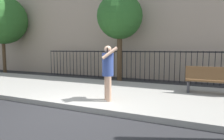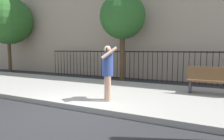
{
  "view_description": "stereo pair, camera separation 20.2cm",
  "coord_description": "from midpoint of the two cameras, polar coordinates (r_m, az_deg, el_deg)",
  "views": [
    {
      "loc": [
        3.13,
        -4.39,
        1.69
      ],
      "look_at": [
        0.61,
        1.17,
        1.04
      ],
      "focal_mm": 31.7,
      "sensor_mm": 36.0,
      "label": 1
    },
    {
      "loc": [
        3.31,
        -4.3,
        1.69
      ],
      "look_at": [
        0.61,
        1.17,
        1.04
      ],
      "focal_mm": 31.7,
      "sensor_mm": 36.0,
      "label": 2
    }
  ],
  "objects": [
    {
      "name": "street_tree_mid",
      "position": [
        16.14,
        -27.53,
        12.58
      ],
      "size": [
        3.37,
        3.37,
        5.4
      ],
      "color": "#4C3823",
      "rests_on": "ground"
    },
    {
      "name": "sidewalk",
      "position": [
        7.47,
        0.11,
        -6.41
      ],
      "size": [
        28.0,
        4.4,
        0.15
      ],
      "primitive_type": "cube",
      "color": "#9E9B93",
      "rests_on": "ground"
    },
    {
      "name": "street_bench",
      "position": [
        7.49,
        27.72,
        -2.61
      ],
      "size": [
        1.6,
        0.45,
        0.95
      ],
      "color": "brown",
      "rests_on": "sidewalk"
    },
    {
      "name": "street_tree_near",
      "position": [
        10.6,
        3.59,
        15.08
      ],
      "size": [
        2.37,
        2.37,
        4.57
      ],
      "color": "#4C3823",
      "rests_on": "ground"
    },
    {
      "name": "pedestrian_on_phone",
      "position": [
        5.88,
        -0.39,
        0.3
      ],
      "size": [
        0.67,
        0.69,
        1.64
      ],
      "color": "tan",
      "rests_on": "sidewalk"
    },
    {
      "name": "iron_fence",
      "position": [
        10.76,
        8.85,
        2.43
      ],
      "size": [
        12.03,
        0.04,
        1.6
      ],
      "color": "black",
      "rests_on": "ground"
    },
    {
      "name": "ground_plane",
      "position": [
        5.66,
        -9.97,
        -11.37
      ],
      "size": [
        60.0,
        60.0,
        0.0
      ],
      "primitive_type": "plane",
      "color": "#28282B"
    }
  ]
}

